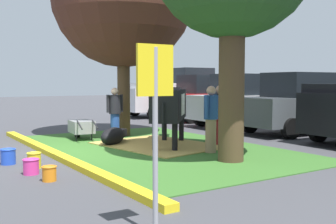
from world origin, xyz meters
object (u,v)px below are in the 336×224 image
bucket_yellow (34,160)px  hatchback_white (300,104)px  sedan_silver (245,101)px  person_visitor_near (211,117)px  parking_sign (155,102)px  wheelbarrow (81,127)px  bucket_blue (8,156)px  sedan_red (206,98)px  calf_lying (113,136)px  cow_holstein (170,105)px  bucket_pink (31,166)px  bucket_orange (49,173)px  person_handler (220,113)px  pickup_truck_maroon (176,94)px  person_visitor_far (115,112)px

bucket_yellow → hatchback_white: (-0.91, 9.05, 0.82)m
sedan_silver → person_visitor_near: bearing=-50.8°
person_visitor_near → parking_sign: bearing=-45.5°
wheelbarrow → bucket_blue: size_ratio=4.98×
wheelbarrow → bucket_yellow: 4.04m
bucket_yellow → hatchback_white: hatchback_white is taller
parking_sign → sedan_red: 14.01m
calf_lying → wheelbarrow: 1.42m
cow_holstein → parking_sign: bearing=-34.8°
parking_sign → bucket_blue: size_ratio=6.50×
bucket_pink → bucket_orange: (0.70, 0.12, -0.01)m
person_handler → hatchback_white: bearing=99.4°
bucket_blue → sedan_silver: size_ratio=0.07×
bucket_blue → sedan_silver: sedan_silver is taller
pickup_truck_maroon → sedan_red: size_ratio=1.23×
person_handler → bucket_orange: size_ratio=6.14×
bucket_pink → sedan_silver: bearing=113.5°
wheelbarrow → bucket_yellow: bearing=-34.3°
person_visitor_far → wheelbarrow: person_visitor_far is taller
calf_lying → pickup_truck_maroon: pickup_truck_maroon is taller
person_visitor_far → bucket_yellow: 4.16m
sedan_red → sedan_silver: bearing=-6.2°
person_visitor_near → bucket_orange: size_ratio=6.12×
parking_sign → sedan_red: parking_sign is taller
bucket_blue → pickup_truck_maroon: bearing=130.0°
calf_lying → person_visitor_near: person_visitor_near is taller
calf_lying → wheelbarrow: (-1.36, -0.39, 0.15)m
cow_holstein → wheelbarrow: cow_holstein is taller
sedan_red → cow_holstein: bearing=-45.9°
sedan_silver → calf_lying: bearing=-76.3°
sedan_silver → bucket_pink: bearing=-66.5°
pickup_truck_maroon → hatchback_white: bearing=-3.2°
bucket_yellow → cow_holstein: bearing=104.4°
person_visitor_near → cow_holstein: bearing=-173.3°
cow_holstein → sedan_silver: size_ratio=0.59×
bucket_blue → bucket_orange: size_ratio=1.23×
person_handler → bucket_yellow: person_handler is taller
person_visitor_far → sedan_red: sedan_red is taller
cow_holstein → parking_sign: 6.49m
wheelbarrow → sedan_red: (-2.94, 7.03, 0.60)m
sedan_red → bucket_orange: bearing=-51.5°
calf_lying → hatchback_white: 6.52m
calf_lying → person_visitor_far: bearing=151.1°
bucket_yellow → sedan_silver: (-3.52, 9.01, 0.82)m
person_handler → pickup_truck_maroon: size_ratio=0.30×
bucket_yellow → person_handler: bearing=92.7°
bucket_orange → pickup_truck_maroon: pickup_truck_maroon is taller
bucket_orange → pickup_truck_maroon: (-10.16, 9.57, 0.98)m
bucket_blue → bucket_orange: bearing=8.1°
person_handler → sedan_red: bearing=144.2°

